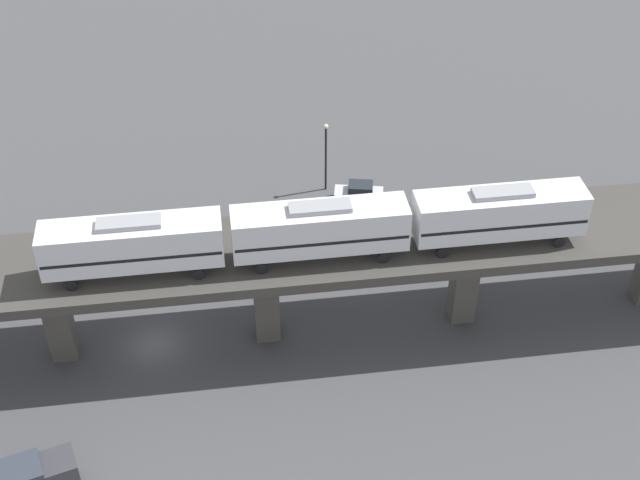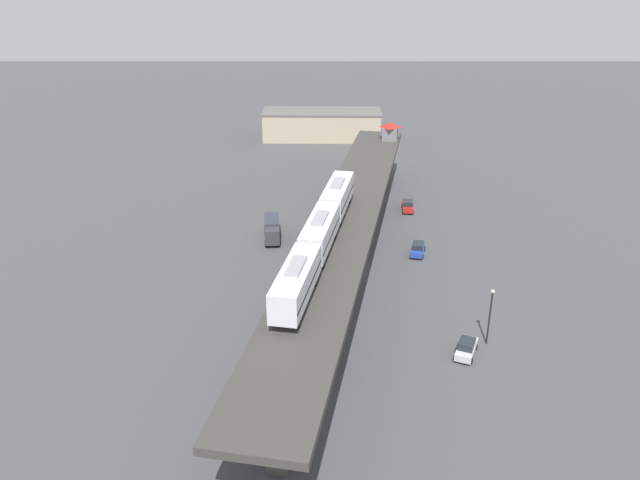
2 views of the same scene
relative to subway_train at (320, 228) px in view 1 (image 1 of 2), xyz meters
The scene contains 6 objects.
ground_plane 16.46m from the subway_train, 72.80° to the left, with size 400.00×400.00×0.00m, color #424244.
elevated_viaduct 12.76m from the subway_train, 72.70° to the left, with size 25.35×91.96×8.30m.
subway_train is the anchor object (origin of this frame).
street_car_silver 21.02m from the subway_train, 29.69° to the right, with size 3.38×4.75×1.89m.
street_car_blue 24.19m from the subway_train, 49.00° to the left, with size 2.81×4.70×1.89m.
street_lamp 21.24m from the subway_train, 20.10° to the right, with size 0.44×0.44×6.94m.
Camera 1 is at (-49.07, 3.45, 47.50)m, focal length 50.00 mm.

